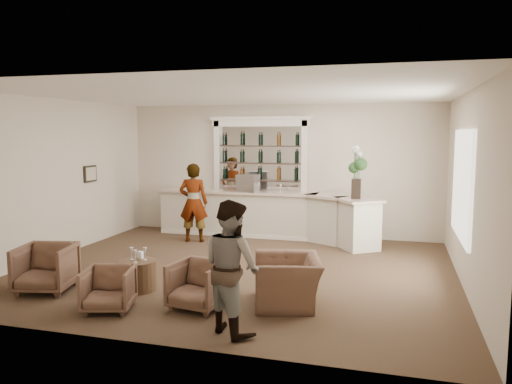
# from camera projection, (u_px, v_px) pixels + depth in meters

# --- Properties ---
(ground) EXTENTS (8.00, 8.00, 0.00)m
(ground) POSITION_uv_depth(u_px,v_px,m) (238.00, 270.00, 9.51)
(ground) COLOR brown
(ground) RESTS_ON ground
(room_shell) EXTENTS (8.04, 7.02, 3.32)m
(room_shell) POSITION_uv_depth(u_px,v_px,m) (256.00, 146.00, 9.87)
(room_shell) COLOR beige
(room_shell) RESTS_ON ground
(bar_counter) EXTENTS (5.72, 1.80, 1.14)m
(bar_counter) POSITION_uv_depth(u_px,v_px,m) (268.00, 215.00, 12.35)
(bar_counter) COLOR white
(bar_counter) RESTS_ON ground
(back_bar_alcove) EXTENTS (2.64, 0.25, 3.00)m
(back_bar_alcove) POSITION_uv_depth(u_px,v_px,m) (260.00, 155.00, 12.66)
(back_bar_alcove) COLOR white
(back_bar_alcove) RESTS_ON ground
(cocktail_table) EXTENTS (0.62, 0.62, 0.50)m
(cocktail_table) POSITION_uv_depth(u_px,v_px,m) (138.00, 275.00, 8.25)
(cocktail_table) COLOR #4F3222
(cocktail_table) RESTS_ON ground
(sommelier) EXTENTS (0.76, 0.57, 1.88)m
(sommelier) POSITION_uv_depth(u_px,v_px,m) (194.00, 203.00, 11.86)
(sommelier) COLOR gray
(sommelier) RESTS_ON ground
(guest) EXTENTS (1.08, 1.03, 1.75)m
(guest) POSITION_uv_depth(u_px,v_px,m) (231.00, 267.00, 6.46)
(guest) COLOR gray
(guest) RESTS_ON ground
(armchair_left) EXTENTS (1.00, 1.02, 0.78)m
(armchair_left) POSITION_uv_depth(u_px,v_px,m) (46.00, 268.00, 8.17)
(armchair_left) COLOR brown
(armchair_left) RESTS_ON ground
(armchair_center) EXTENTS (0.85, 0.87, 0.64)m
(armchair_center) POSITION_uv_depth(u_px,v_px,m) (109.00, 289.00, 7.30)
(armchair_center) COLOR brown
(armchair_center) RESTS_ON ground
(armchair_right) EXTENTS (0.86, 0.88, 0.70)m
(armchair_right) POSITION_uv_depth(u_px,v_px,m) (199.00, 285.00, 7.40)
(armchair_right) COLOR brown
(armchair_right) RESTS_ON ground
(armchair_far) EXTENTS (1.25, 1.34, 0.73)m
(armchair_far) POSITION_uv_depth(u_px,v_px,m) (288.00, 281.00, 7.56)
(armchair_far) COLOR brown
(armchair_far) RESTS_ON ground
(espresso_machine) EXTENTS (0.53, 0.46, 0.43)m
(espresso_machine) POSITION_uv_depth(u_px,v_px,m) (248.00, 183.00, 12.34)
(espresso_machine) COLOR #B9B9BE
(espresso_machine) RESTS_ON bar_counter
(flower_vase) EXTENTS (0.31, 0.31, 1.17)m
(flower_vase) POSITION_uv_depth(u_px,v_px,m) (357.00, 169.00, 10.99)
(flower_vase) COLOR black
(flower_vase) RESTS_ON bar_counter
(wine_glass_bar_left) EXTENTS (0.07, 0.07, 0.21)m
(wine_glass_bar_left) POSITION_uv_depth(u_px,v_px,m) (258.00, 187.00, 12.38)
(wine_glass_bar_left) COLOR white
(wine_glass_bar_left) RESTS_ON bar_counter
(wine_glass_bar_right) EXTENTS (0.07, 0.07, 0.21)m
(wine_glass_bar_right) POSITION_uv_depth(u_px,v_px,m) (281.00, 188.00, 12.24)
(wine_glass_bar_right) COLOR white
(wine_glass_bar_right) RESTS_ON bar_counter
(wine_glass_tbl_a) EXTENTS (0.07, 0.07, 0.21)m
(wine_glass_tbl_a) POSITION_uv_depth(u_px,v_px,m) (132.00, 253.00, 8.27)
(wine_glass_tbl_a) COLOR white
(wine_glass_tbl_a) RESTS_ON cocktail_table
(wine_glass_tbl_b) EXTENTS (0.07, 0.07, 0.21)m
(wine_glass_tbl_b) POSITION_uv_depth(u_px,v_px,m) (145.00, 254.00, 8.26)
(wine_glass_tbl_b) COLOR white
(wine_glass_tbl_b) RESTS_ON cocktail_table
(wine_glass_tbl_c) EXTENTS (0.07, 0.07, 0.21)m
(wine_glass_tbl_c) POSITION_uv_depth(u_px,v_px,m) (135.00, 256.00, 8.08)
(wine_glass_tbl_c) COLOR white
(wine_glass_tbl_c) RESTS_ON cocktail_table
(napkin_holder) EXTENTS (0.08, 0.08, 0.12)m
(napkin_holder) POSITION_uv_depth(u_px,v_px,m) (140.00, 255.00, 8.36)
(napkin_holder) COLOR white
(napkin_holder) RESTS_ON cocktail_table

